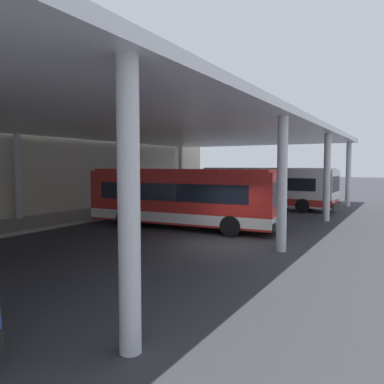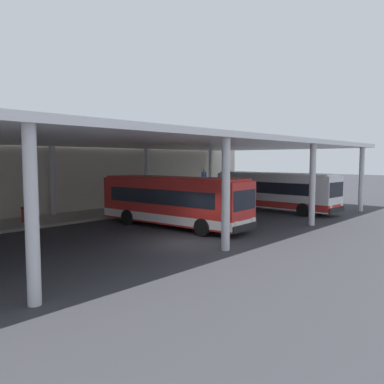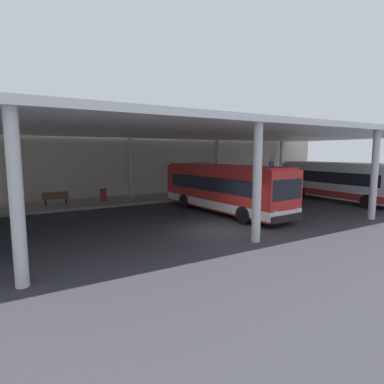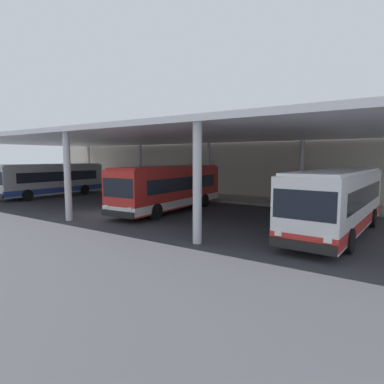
{
  "view_description": "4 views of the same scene",
  "coord_description": "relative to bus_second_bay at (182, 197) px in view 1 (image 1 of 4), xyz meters",
  "views": [
    {
      "loc": [
        -14.43,
        -6.75,
        3.37
      ],
      "look_at": [
        4.55,
        4.13,
        1.82
      ],
      "focal_mm": 35.4,
      "sensor_mm": 36.0,
      "label": 1
    },
    {
      "loc": [
        -14.33,
        -13.25,
        4.24
      ],
      "look_at": [
        4.55,
        3.69,
        2.12
      ],
      "focal_mm": 36.06,
      "sensor_mm": 36.0,
      "label": 2
    },
    {
      "loc": [
        -9.45,
        -12.72,
        3.99
      ],
      "look_at": [
        0.77,
        4.37,
        1.45
      ],
      "focal_mm": 29.09,
      "sensor_mm": 36.0,
      "label": 3
    },
    {
      "loc": [
        16.86,
        -14.08,
        3.75
      ],
      "look_at": [
        4.04,
        4.73,
        1.33
      ],
      "focal_mm": 30.02,
      "sensor_mm": 36.0,
      "label": 4
    }
  ],
  "objects": [
    {
      "name": "banner_sign",
      "position": [
        11.55,
        7.2,
        0.32
      ],
      "size": [
        0.7,
        0.12,
        3.2
      ],
      "color": "#B2B2B7",
      "rests_on": "platform_kerb"
    },
    {
      "name": "ground_plane",
      "position": [
        -2.81,
        -3.74,
        -1.66
      ],
      "size": [
        200.0,
        200.0,
        0.0
      ],
      "primitive_type": "plane",
      "color": "#333338"
    },
    {
      "name": "canopy_shelter",
      "position": [
        -2.81,
        1.76,
        3.63
      ],
      "size": [
        40.0,
        17.0,
        5.55
      ],
      "color": "silver",
      "rests_on": "ground"
    },
    {
      "name": "platform_kerb",
      "position": [
        -2.81,
        8.01,
        -1.57
      ],
      "size": [
        42.0,
        4.5,
        0.18
      ],
      "primitive_type": "cube",
      "color": "gray",
      "rests_on": "ground"
    },
    {
      "name": "bus_middle_bay",
      "position": [
        11.16,
        -0.88,
        0.0
      ],
      "size": [
        3.04,
        10.63,
        3.17
      ],
      "color": "white",
      "rests_on": "ground"
    },
    {
      "name": "bus_second_bay",
      "position": [
        0.0,
        0.0,
        0.0
      ],
      "size": [
        3.16,
        10.66,
        3.17
      ],
      "color": "red",
      "rests_on": "ground"
    },
    {
      "name": "station_building_facade",
      "position": [
        -2.81,
        11.26,
        2.21
      ],
      "size": [
        48.0,
        1.6,
        7.74
      ],
      "primitive_type": "cube",
      "color": "beige",
      "rests_on": "ground"
    }
  ]
}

